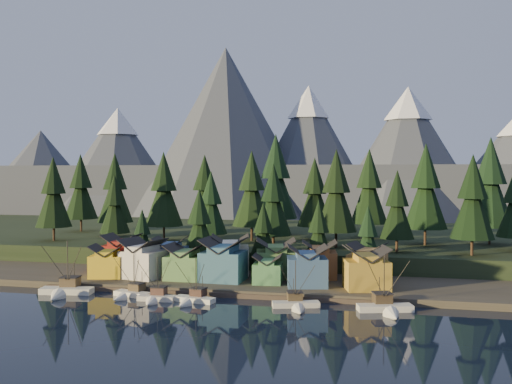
% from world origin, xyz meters
% --- Properties ---
extents(ground, '(500.00, 500.00, 0.00)m').
position_xyz_m(ground, '(0.00, 0.00, 0.00)').
color(ground, black).
rests_on(ground, ground).
extents(shore_strip, '(400.00, 50.00, 1.50)m').
position_xyz_m(shore_strip, '(0.00, 40.00, 0.75)').
color(shore_strip, '#383329').
rests_on(shore_strip, ground).
extents(hillside, '(420.00, 100.00, 6.00)m').
position_xyz_m(hillside, '(0.00, 90.00, 3.00)').
color(hillside, black).
rests_on(hillside, ground).
extents(dock, '(80.00, 4.00, 1.00)m').
position_xyz_m(dock, '(0.00, 16.50, 0.50)').
color(dock, '#4F4238').
rests_on(dock, ground).
extents(mountain_ridge, '(560.00, 190.00, 90.00)m').
position_xyz_m(mountain_ridge, '(-4.20, 213.59, 26.06)').
color(mountain_ridge, '#4B5061').
rests_on(mountain_ridge, ground).
extents(boat_0, '(11.97, 12.72, 12.86)m').
position_xyz_m(boat_0, '(-32.47, 9.46, 2.39)').
color(boat_0, silver).
rests_on(boat_0, ground).
extents(boat_1, '(8.94, 9.36, 9.97)m').
position_xyz_m(boat_1, '(-17.73, 10.62, 1.90)').
color(boat_1, silver).
rests_on(boat_1, ground).
extents(boat_2, '(8.02, 8.67, 10.06)m').
position_xyz_m(boat_2, '(-10.82, 8.10, 2.00)').
color(boat_2, beige).
rests_on(boat_2, ground).
extents(boat_3, '(9.05, 9.57, 9.88)m').
position_xyz_m(boat_3, '(-2.99, 8.62, 1.85)').
color(boat_3, silver).
rests_on(boat_3, ground).
extents(boat_5, '(9.89, 10.30, 10.19)m').
position_xyz_m(boat_5, '(18.41, 8.91, 1.86)').
color(boat_5, beige).
rests_on(boat_5, ground).
extents(boat_6, '(11.20, 11.69, 11.88)m').
position_xyz_m(boat_6, '(35.57, 9.37, 2.20)').
color(boat_6, silver).
rests_on(boat_6, ground).
extents(house_front_0, '(8.99, 8.67, 7.66)m').
position_xyz_m(house_front_0, '(-29.60, 23.60, 5.52)').
color(house_front_0, gold).
rests_on(house_front_0, shore_strip).
extents(house_front_1, '(10.58, 10.30, 9.26)m').
position_xyz_m(house_front_1, '(-20.87, 24.61, 6.37)').
color(house_front_1, beige).
rests_on(house_front_1, shore_strip).
extents(house_front_2, '(8.36, 8.43, 8.18)m').
position_xyz_m(house_front_2, '(-10.59, 25.29, 5.80)').
color(house_front_2, '#528145').
rests_on(house_front_2, shore_strip).
extents(house_front_3, '(9.73, 9.29, 9.74)m').
position_xyz_m(house_front_3, '(-1.31, 25.33, 6.62)').
color(house_front_3, '#325D77').
rests_on(house_front_3, shore_strip).
extents(house_front_4, '(6.94, 7.40, 6.49)m').
position_xyz_m(house_front_4, '(9.32, 24.70, 4.91)').
color(house_front_4, '#48854D').
rests_on(house_front_4, shore_strip).
extents(house_front_5, '(10.04, 9.45, 8.99)m').
position_xyz_m(house_front_5, '(18.43, 23.43, 6.22)').
color(house_front_5, '#34537C').
rests_on(house_front_5, shore_strip).
extents(house_front_6, '(10.89, 10.53, 9.04)m').
position_xyz_m(house_front_6, '(31.30, 23.10, 6.25)').
color(house_front_6, '#B7902F').
rests_on(house_front_6, shore_strip).
extents(house_back_0, '(8.90, 8.58, 9.20)m').
position_xyz_m(house_back_0, '(-30.44, 32.89, 6.33)').
color(house_back_0, maroon).
rests_on(house_back_0, shore_strip).
extents(house_back_1, '(9.02, 9.10, 8.93)m').
position_xyz_m(house_back_1, '(-16.75, 31.45, 6.19)').
color(house_back_1, '#395688').
rests_on(house_back_1, shore_strip).
extents(house_back_2, '(10.91, 10.39, 9.64)m').
position_xyz_m(house_back_2, '(-2.02, 33.88, 6.56)').
color(house_back_2, white).
rests_on(house_back_2, shore_strip).
extents(house_back_3, '(10.64, 9.88, 9.27)m').
position_xyz_m(house_back_3, '(9.84, 31.57, 6.37)').
color(house_back_3, '#4E763F').
rests_on(house_back_3, shore_strip).
extents(house_back_4, '(9.21, 8.94, 8.83)m').
position_xyz_m(house_back_4, '(19.90, 33.75, 6.14)').
color(house_back_4, '#9F6238').
rests_on(house_back_4, shore_strip).
extents(house_back_5, '(9.53, 9.60, 8.79)m').
position_xyz_m(house_back_5, '(31.15, 31.74, 6.11)').
color(house_back_5, '#AC7B3D').
rests_on(house_back_5, shore_strip).
extents(tree_hill_0, '(10.86, 10.86, 25.29)m').
position_xyz_m(tree_hill_0, '(-62.00, 52.00, 19.82)').
color(tree_hill_0, '#332319').
rests_on(tree_hill_0, hillside).
extents(tree_hill_1, '(11.49, 11.49, 26.76)m').
position_xyz_m(tree_hill_1, '(-50.00, 68.00, 20.63)').
color(tree_hill_1, '#332319').
rests_on(tree_hill_1, hillside).
extents(tree_hill_2, '(8.62, 8.62, 20.08)m').
position_xyz_m(tree_hill_2, '(-40.00, 48.00, 16.97)').
color(tree_hill_2, '#332319').
rests_on(tree_hill_2, hillside).
extents(tree_hill_3, '(11.48, 11.48, 26.74)m').
position_xyz_m(tree_hill_3, '(-30.00, 60.00, 20.62)').
color(tree_hill_3, '#332319').
rests_on(tree_hill_3, hillside).
extents(tree_hill_4, '(11.30, 11.30, 26.31)m').
position_xyz_m(tree_hill_4, '(-22.00, 75.00, 20.38)').
color(tree_hill_4, '#332319').
rests_on(tree_hill_4, hillside).
extents(tree_hill_5, '(9.00, 9.00, 20.97)m').
position_xyz_m(tree_hill_5, '(-12.00, 50.00, 17.46)').
color(tree_hill_5, '#332319').
rests_on(tree_hill_5, hillside).
extents(tree_hill_6, '(11.62, 11.62, 27.06)m').
position_xyz_m(tree_hill_6, '(-4.00, 65.00, 20.80)').
color(tree_hill_6, '#332319').
rests_on(tree_hill_6, hillside).
extents(tree_hill_7, '(9.85, 9.85, 22.94)m').
position_xyz_m(tree_hill_7, '(6.00, 48.00, 18.54)').
color(tree_hill_7, '#332319').
rests_on(tree_hill_7, hillside).
extents(tree_hill_8, '(10.76, 10.76, 25.07)m').
position_xyz_m(tree_hill_8, '(14.00, 72.00, 19.70)').
color(tree_hill_8, '#332319').
rests_on(tree_hill_8, hillside).
extents(tree_hill_9, '(11.54, 11.54, 26.88)m').
position_xyz_m(tree_hill_9, '(22.00, 55.00, 20.69)').
color(tree_hill_9, '#332319').
rests_on(tree_hill_9, hillside).
extents(tree_hill_10, '(12.00, 12.00, 27.96)m').
position_xyz_m(tree_hill_10, '(30.00, 80.00, 21.29)').
color(tree_hill_10, '#332319').
rests_on(tree_hill_10, hillside).
extents(tree_hill_11, '(9.09, 9.09, 21.17)m').
position_xyz_m(tree_hill_11, '(38.00, 50.00, 17.57)').
color(tree_hill_11, '#332319').
rests_on(tree_hill_11, hillside).
extents(tree_hill_12, '(12.34, 12.34, 28.74)m').
position_xyz_m(tree_hill_12, '(46.00, 66.00, 21.71)').
color(tree_hill_12, '#332319').
rests_on(tree_hill_12, hillside).
extents(tree_hill_13, '(10.78, 10.78, 25.11)m').
position_xyz_m(tree_hill_13, '(56.00, 48.00, 19.73)').
color(tree_hill_13, '#332319').
rests_on(tree_hill_13, hillside).
extents(tree_hill_14, '(13.16, 13.16, 30.66)m').
position_xyz_m(tree_hill_14, '(64.00, 72.00, 22.76)').
color(tree_hill_14, '#332319').
rests_on(tree_hill_14, hillside).
extents(tree_hill_15, '(14.20, 14.20, 33.08)m').
position_xyz_m(tree_hill_15, '(0.00, 82.00, 24.09)').
color(tree_hill_15, '#332319').
rests_on(tree_hill_15, hillside).
extents(tree_hill_16, '(11.55, 11.55, 26.90)m').
position_xyz_m(tree_hill_16, '(-68.00, 78.00, 20.71)').
color(tree_hill_16, '#332319').
rests_on(tree_hill_16, hillside).
extents(tree_shore_0, '(6.56, 6.56, 15.28)m').
position_xyz_m(tree_shore_0, '(-28.00, 40.00, 9.84)').
color(tree_shore_0, '#332319').
rests_on(tree_shore_0, shore_strip).
extents(tree_shore_1, '(8.95, 8.95, 20.84)m').
position_xyz_m(tree_shore_1, '(-12.00, 40.00, 12.89)').
color(tree_shore_1, '#332319').
rests_on(tree_shore_1, shore_strip).
extents(tree_shore_2, '(7.55, 7.55, 17.58)m').
position_xyz_m(tree_shore_2, '(5.00, 40.00, 11.10)').
color(tree_shore_2, '#332319').
rests_on(tree_shore_2, shore_strip).
extents(tree_shore_3, '(7.83, 7.83, 18.24)m').
position_xyz_m(tree_shore_3, '(19.00, 40.00, 11.46)').
color(tree_shore_3, '#332319').
rests_on(tree_shore_3, shore_strip).
extents(tree_shore_4, '(7.32, 7.32, 17.06)m').
position_xyz_m(tree_shore_4, '(31.00, 40.00, 10.82)').
color(tree_shore_4, '#332319').
rests_on(tree_shore_4, shore_strip).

